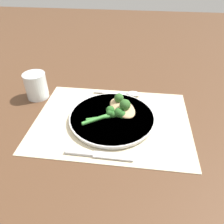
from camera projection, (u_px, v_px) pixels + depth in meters
The scene contains 11 objects.
ground_plane at pixel (112, 121), 0.67m from camera, with size 3.00×3.00×0.00m, color brown.
placemat at pixel (112, 120), 0.67m from camera, with size 0.47×0.35×0.00m.
plate at pixel (112, 117), 0.67m from camera, with size 0.26×0.26×0.01m.
chicken_fillet at pixel (122, 108), 0.68m from camera, with size 0.12×0.13×0.02m.
pesto_dollop_primary at pixel (125, 105), 0.65m from camera, with size 0.03×0.03×0.03m.
pesto_dollop_secondary at pixel (119, 98), 0.68m from camera, with size 0.03×0.03×0.03m.
broccoli_stalk_rear at pixel (118, 114), 0.65m from camera, with size 0.12×0.06×0.03m.
broccoli_stalk_right at pixel (107, 114), 0.66m from camera, with size 0.10×0.08×0.03m.
knife at pixel (98, 155), 0.55m from camera, with size 0.18×0.02×0.01m.
spoon at pixel (128, 94), 0.78m from camera, with size 0.17×0.03×0.01m.
water_glass at pixel (36, 86), 0.76m from camera, with size 0.08×0.08×0.09m.
Camera 1 is at (-0.07, 0.52, 0.43)m, focal length 35.00 mm.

